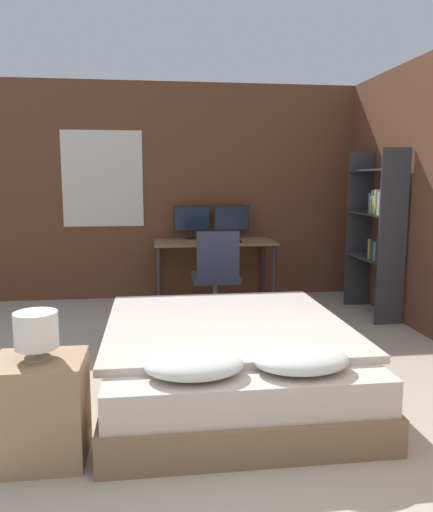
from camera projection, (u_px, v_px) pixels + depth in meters
The scene contains 11 objects.
wall_back at pixel (204, 192), 6.38m from camera, with size 12.00×0.08×2.70m.
bed at pixel (228, 358), 3.57m from camera, with size 1.71×2.06×0.56m.
nightstand at pixel (41, 410), 2.67m from camera, with size 0.48×0.40×0.57m.
bedside_lamp at pixel (36, 331), 2.61m from camera, with size 0.23×0.23×0.26m.
desk at pixel (214, 248), 6.08m from camera, with size 1.46×0.69×0.77m.
monitor_left at pixel (192, 220), 6.24m from camera, with size 0.45×0.16×0.41m.
monitor_right at pixel (231, 220), 6.30m from camera, with size 0.45×0.16×0.41m.
keyboard at pixel (217, 242), 5.83m from camera, with size 0.36×0.13×0.02m.
computer_mouse at pixel (239, 241), 5.87m from camera, with size 0.07×0.05×0.04m.
office_chair at pixel (216, 282), 5.40m from camera, with size 0.52×0.52×0.98m.
bookshelf at pixel (379, 226), 5.41m from camera, with size 0.30×0.87×1.83m.
Camera 1 is at (-0.67, -1.98, 1.50)m, focal length 35.00 mm.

